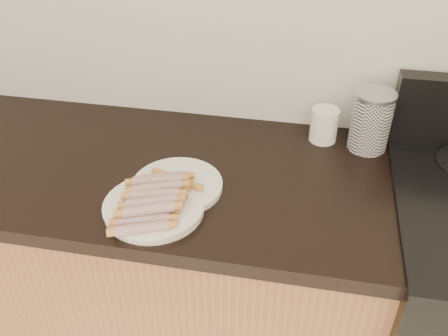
% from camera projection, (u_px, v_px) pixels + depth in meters
% --- Properties ---
extents(cabinet_base, '(2.20, 0.59, 0.86)m').
position_uv_depth(cabinet_base, '(34.00, 264.00, 1.70)').
color(cabinet_base, brown).
rests_on(cabinet_base, floor).
extents(counter_slab, '(2.20, 0.62, 0.04)m').
position_uv_depth(counter_slab, '(0.00, 155.00, 1.44)').
color(counter_slab, black).
rests_on(counter_slab, cabinet_base).
extents(main_plate, '(0.25, 0.25, 0.02)m').
position_uv_depth(main_plate, '(154.00, 208.00, 1.21)').
color(main_plate, white).
rests_on(main_plate, counter_slab).
extents(side_plate, '(0.26, 0.26, 0.02)m').
position_uv_depth(side_plate, '(177.00, 185.00, 1.28)').
color(side_plate, white).
rests_on(side_plate, counter_slab).
extents(hotdog_pile, '(0.12, 0.25, 0.05)m').
position_uv_depth(hotdog_pile, '(153.00, 199.00, 1.19)').
color(hotdog_pile, maroon).
rests_on(hotdog_pile, main_plate).
extents(plain_sausages, '(0.14, 0.07, 0.02)m').
position_uv_depth(plain_sausages, '(177.00, 180.00, 1.27)').
color(plain_sausages, '#DD874B').
rests_on(plain_sausages, side_plate).
extents(canister, '(0.11, 0.11, 0.18)m').
position_uv_depth(canister, '(371.00, 121.00, 1.39)').
color(canister, white).
rests_on(canister, counter_slab).
extents(mug, '(0.09, 0.09, 0.10)m').
position_uv_depth(mug, '(324.00, 125.00, 1.45)').
color(mug, white).
rests_on(mug, counter_slab).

